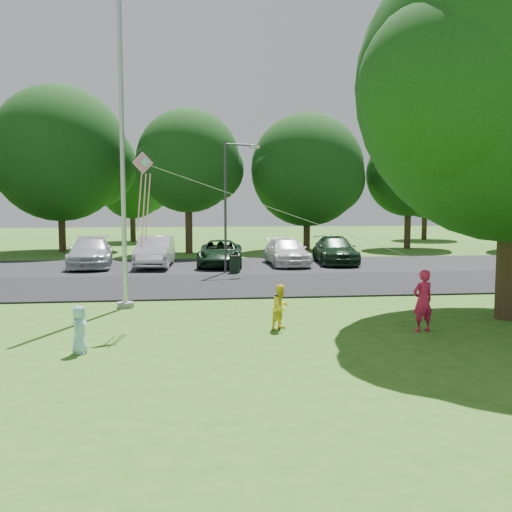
{
  "coord_description": "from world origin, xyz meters",
  "views": [
    {
      "loc": [
        -1.61,
        -12.16,
        3.15
      ],
      "look_at": [
        0.31,
        4.0,
        1.6
      ],
      "focal_mm": 40.0,
      "sensor_mm": 36.0,
      "label": 1
    }
  ],
  "objects": [
    {
      "name": "ground",
      "position": [
        0.0,
        0.0,
        0.0
      ],
      "size": [
        120.0,
        120.0,
        0.0
      ],
      "primitive_type": "plane",
      "color": "#32651A",
      "rests_on": "ground"
    },
    {
      "name": "park_road",
      "position": [
        0.0,
        9.0,
        0.03
      ],
      "size": [
        60.0,
        6.0,
        0.06
      ],
      "primitive_type": "cube",
      "color": "black",
      "rests_on": "ground"
    },
    {
      "name": "parking_strip",
      "position": [
        0.0,
        15.5,
        0.03
      ],
      "size": [
        42.0,
        7.0,
        0.06
      ],
      "primitive_type": "cube",
      "color": "black",
      "rests_on": "ground"
    },
    {
      "name": "flagpole",
      "position": [
        -3.5,
        5.0,
        4.17
      ],
      "size": [
        0.5,
        0.5,
        10.0
      ],
      "color": "#B7BABF",
      "rests_on": "ground"
    },
    {
      "name": "street_lamp",
      "position": [
        0.22,
        12.72,
        3.46
      ],
      "size": [
        1.6,
        0.53,
        5.77
      ],
      "rotation": [
        0.0,
        0.0,
        0.24
      ],
      "color": "#3F3F44",
      "rests_on": "ground"
    },
    {
      "name": "trash_can",
      "position": [
        0.38,
        12.49,
        0.41
      ],
      "size": [
        0.51,
        0.51,
        0.81
      ],
      "rotation": [
        0.0,
        0.0,
        -0.35
      ],
      "color": "black",
      "rests_on": "ground"
    },
    {
      "name": "tree_row",
      "position": [
        1.59,
        24.23,
        5.71
      ],
      "size": [
        64.35,
        11.94,
        10.88
      ],
      "color": "#332316",
      "rests_on": "ground"
    },
    {
      "name": "horizon_trees",
      "position": [
        4.06,
        33.88,
        4.3
      ],
      "size": [
        77.46,
        7.2,
        7.02
      ],
      "color": "#332316",
      "rests_on": "ground"
    },
    {
      "name": "parked_cars",
      "position": [
        -0.34,
        15.41,
        0.73
      ],
      "size": [
        14.25,
        5.17,
        1.45
      ],
      "color": "#B2B7BF",
      "rests_on": "ground"
    },
    {
      "name": "woman",
      "position": [
        4.03,
        0.92,
        0.76
      ],
      "size": [
        0.63,
        0.49,
        1.51
      ],
      "primitive_type": "imported",
      "rotation": [
        0.0,
        0.0,
        3.4
      ],
      "color": "#C81A45",
      "rests_on": "ground"
    },
    {
      "name": "child_yellow",
      "position": [
        0.65,
        1.56,
        0.56
      ],
      "size": [
        0.69,
        0.67,
        1.12
      ],
      "primitive_type": "imported",
      "rotation": [
        0.0,
        0.0,
        0.67
      ],
      "color": "yellow",
      "rests_on": "ground"
    },
    {
      "name": "child_blue",
      "position": [
        -3.88,
        -0.18,
        0.5
      ],
      "size": [
        0.38,
        0.53,
        1.0
      ],
      "primitive_type": "imported",
      "rotation": [
        0.0,
        0.0,
        1.44
      ],
      "color": "#95D2E5",
      "rests_on": "ground"
    },
    {
      "name": "kite",
      "position": [
        -2.49,
        2.22,
        3.6
      ],
      "size": [
        6.99,
        1.59,
        2.66
      ],
      "rotation": [
        0.0,
        0.0,
        0.45
      ],
      "color": "pink",
      "rests_on": "ground"
    }
  ]
}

